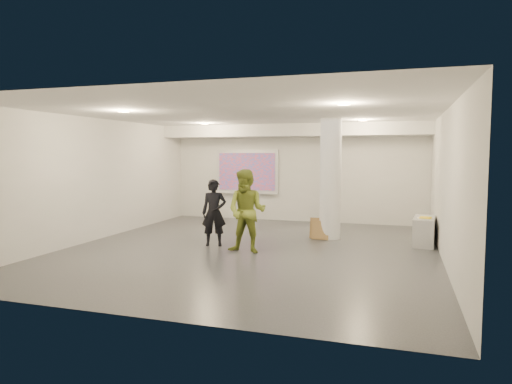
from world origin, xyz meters
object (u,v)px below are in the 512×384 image
(credenza, at_px, (424,231))
(column, at_px, (330,179))
(projection_screen, at_px, (247,172))
(woman, at_px, (214,213))
(man, at_px, (247,211))

(credenza, bearing_deg, column, -177.56)
(projection_screen, bearing_deg, column, -40.56)
(projection_screen, xyz_separation_m, woman, (0.67, -4.34, -0.76))
(column, relative_size, credenza, 2.71)
(column, distance_m, projection_screen, 4.08)
(credenza, relative_size, woman, 0.72)
(projection_screen, xyz_separation_m, credenza, (5.32, -2.76, -1.20))
(projection_screen, relative_size, credenza, 1.89)
(woman, height_order, man, man)
(man, bearing_deg, credenza, 31.24)
(projection_screen, bearing_deg, credenza, -27.44)
(man, bearing_deg, woman, 155.03)
(man, bearing_deg, projection_screen, 110.69)
(column, xyz_separation_m, projection_screen, (-3.10, 2.65, 0.03))
(column, xyz_separation_m, man, (-1.46, -2.18, -0.60))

